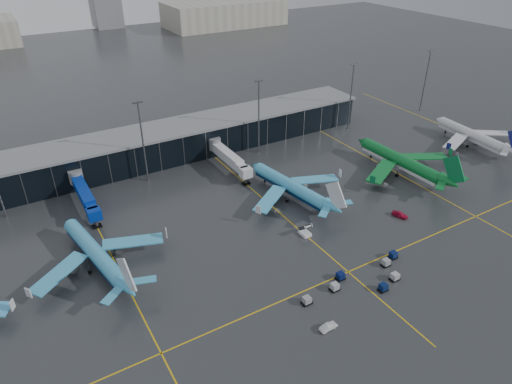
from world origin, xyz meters
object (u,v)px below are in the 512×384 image
airliner_klm_near (290,179)px  mobile_airstair (305,232)px  baggage_carts (364,278)px  service_van_white (328,327)px  airliner_aer_lingus (401,154)px  airliner_ba (472,129)px  service_van_red (400,214)px  airliner_arkefly (93,245)px

airliner_klm_near → mobile_airstair: airliner_klm_near is taller
baggage_carts → service_van_white: baggage_carts is taller
airliner_klm_near → airliner_aer_lingus: 39.07m
service_van_white → mobile_airstair: bearing=-30.1°
airliner_ba → service_van_red: size_ratio=8.75×
airliner_aer_lingus → service_van_white: 73.24m
airliner_arkefly → service_van_white: size_ratio=9.87×
airliner_aer_lingus → service_van_white: bearing=-148.0°
airliner_ba → baggage_carts: 90.35m
airliner_ba → service_van_white: size_ratio=9.79×
service_van_white → airliner_klm_near: bearing=-28.1°
airliner_aer_lingus → airliner_ba: size_ratio=1.10×
airliner_klm_near → airliner_ba: (76.53, -2.48, -0.02)m
airliner_aer_lingus → baggage_carts: size_ratio=1.44×
airliner_klm_near → mobile_airstair: 19.68m
service_van_red → service_van_white: size_ratio=1.12×
airliner_arkefly → baggage_carts: (49.80, -35.72, -5.11)m
airliner_aer_lingus → service_van_red: (-18.94, -19.05, -5.66)m
airliner_ba → service_van_white: bearing=-151.4°
airliner_arkefly → service_van_red: airliner_arkefly is taller
airliner_arkefly → service_van_red: (75.82, -21.36, -5.13)m
airliner_arkefly → baggage_carts: 61.50m
baggage_carts → mobile_airstair: bearing=92.8°
mobile_airstair → service_van_red: 27.79m
airliner_aer_lingus → airliner_arkefly: bearing=176.8°
airliner_arkefly → mobile_airstair: bearing=-26.8°
airliner_arkefly → airliner_ba: 132.55m
airliner_aer_lingus → service_van_white: size_ratio=10.76×
airliner_arkefly → service_van_red: size_ratio=8.83×
airliner_ba → mobile_airstair: airliner_ba is taller
airliner_arkefly → baggage_carts: bearing=-45.5°
mobile_airstair → baggage_carts: bearing=-86.4°
baggage_carts → service_van_white: 17.28m
service_van_white → baggage_carts: bearing=-67.6°
airliner_aer_lingus → baggage_carts: (-44.96, -33.41, -5.63)m
baggage_carts → mobile_airstair: mobile_airstair is taller
service_van_red → mobile_airstair: bearing=147.4°
airliner_klm_near → mobile_airstair: (-7.23, -17.59, -5.07)m
airliner_arkefly → airliner_aer_lingus: airliner_aer_lingus is taller
airliner_ba → service_van_red: bearing=-154.3°
airliner_klm_near → service_van_red: bearing=-59.3°
airliner_aer_lingus → baggage_carts: airliner_aer_lingus is taller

